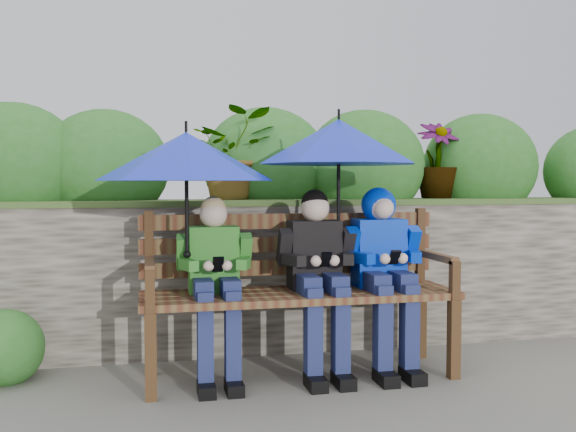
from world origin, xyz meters
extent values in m
plane|color=#61605B|center=(0.00, 0.00, 0.00)|extent=(60.00, 60.00, 0.00)
cube|color=#494339|center=(0.00, 0.75, 0.50)|extent=(8.00, 0.40, 1.00)
cube|color=#3F5928|center=(0.00, 0.75, 1.01)|extent=(8.00, 0.42, 0.04)
cube|color=#3F5928|center=(0.00, 1.95, 0.48)|extent=(8.00, 2.00, 0.96)
ellipsoid|color=#28611D|center=(-1.66, 0.92, 1.27)|extent=(0.90, 0.72, 0.81)
ellipsoid|color=#28611D|center=(-1.08, 0.95, 1.26)|extent=(0.86, 0.69, 0.77)
ellipsoid|color=#28611D|center=(0.05, 1.09, 1.28)|extent=(0.93, 0.75, 0.84)
ellipsoid|color=#28611D|center=(0.78, 0.96, 1.27)|extent=(0.91, 0.73, 0.82)
ellipsoid|color=#28611D|center=(1.74, 1.00, 1.27)|extent=(0.91, 0.73, 0.82)
sphere|color=#D5A3BF|center=(-1.52, 0.85, 1.15)|extent=(0.14, 0.14, 0.14)
sphere|color=#D5A3BF|center=(0.18, 0.85, 1.15)|extent=(0.14, 0.14, 0.14)
imported|color=#28611D|center=(-0.23, 0.85, 1.34)|extent=(0.56, 0.49, 0.63)
imported|color=#28611D|center=(1.30, 0.85, 1.31)|extent=(0.32, 0.32, 0.57)
sphere|color=#28611D|center=(-1.63, 0.35, 0.19)|extent=(0.45, 0.45, 0.45)
cube|color=#432B16|center=(-0.80, -0.18, 0.23)|extent=(0.06, 0.06, 0.46)
cube|color=#432B16|center=(-0.80, 0.29, 0.23)|extent=(0.06, 0.06, 0.46)
cube|color=#432B16|center=(0.93, -0.18, 0.23)|extent=(0.06, 0.06, 0.46)
cube|color=#432B16|center=(0.93, 0.29, 0.23)|extent=(0.06, 0.06, 0.46)
cube|color=#562C1B|center=(0.06, -0.14, 0.48)|extent=(1.86, 0.10, 0.04)
cube|color=#562C1B|center=(0.06, -0.01, 0.48)|extent=(1.86, 0.10, 0.04)
cube|color=#562C1B|center=(0.06, 0.13, 0.48)|extent=(1.86, 0.10, 0.04)
cube|color=#562C1B|center=(0.06, 0.26, 0.48)|extent=(1.86, 0.10, 0.04)
cube|color=#432B16|center=(-0.80, 0.31, 0.72)|extent=(0.05, 0.05, 0.52)
cube|color=#562C1B|center=(-0.80, 0.05, 0.69)|extent=(0.05, 0.48, 0.04)
cube|color=#432B16|center=(-0.80, -0.18, 0.58)|extent=(0.05, 0.05, 0.23)
cube|color=#432B16|center=(0.93, 0.31, 0.72)|extent=(0.05, 0.05, 0.52)
cube|color=#562C1B|center=(0.93, 0.05, 0.69)|extent=(0.05, 0.48, 0.04)
cube|color=#432B16|center=(0.93, -0.18, 0.58)|extent=(0.05, 0.05, 0.23)
cube|color=#562C1B|center=(0.06, 0.32, 0.62)|extent=(1.86, 0.04, 0.09)
cube|color=#562C1B|center=(0.06, 0.32, 0.76)|extent=(1.86, 0.04, 0.09)
cube|color=#562C1B|center=(0.06, 0.32, 0.91)|extent=(1.86, 0.04, 0.09)
cube|color=#317C2E|center=(-0.43, 0.15, 0.70)|extent=(0.29, 0.17, 0.39)
sphere|color=beige|center=(-0.43, 0.13, 0.96)|extent=(0.16, 0.16, 0.16)
sphere|color=tan|center=(-0.43, 0.14, 0.99)|extent=(0.15, 0.15, 0.15)
cube|color=navy|center=(-0.51, 0.02, 0.56)|extent=(0.10, 0.27, 0.10)
cube|color=navy|center=(-0.51, -0.11, 0.28)|extent=(0.08, 0.09, 0.56)
cube|color=black|center=(-0.51, -0.16, 0.03)|extent=(0.09, 0.18, 0.07)
cube|color=navy|center=(-0.36, 0.02, 0.56)|extent=(0.10, 0.27, 0.10)
cube|color=navy|center=(-0.36, -0.11, 0.28)|extent=(0.08, 0.09, 0.56)
cube|color=black|center=(-0.36, -0.16, 0.03)|extent=(0.09, 0.18, 0.07)
cube|color=#317C2E|center=(-0.62, 0.11, 0.75)|extent=(0.07, 0.15, 0.21)
cube|color=#317C2E|center=(-0.59, 0.00, 0.69)|extent=(0.11, 0.18, 0.06)
sphere|color=beige|center=(-0.49, -0.07, 0.69)|extent=(0.06, 0.06, 0.06)
cube|color=#317C2E|center=(-0.25, 0.11, 0.75)|extent=(0.07, 0.15, 0.21)
cube|color=#317C2E|center=(-0.28, 0.00, 0.69)|extent=(0.11, 0.18, 0.06)
sphere|color=beige|center=(-0.38, -0.07, 0.69)|extent=(0.06, 0.06, 0.06)
cube|color=black|center=(-0.43, -0.08, 0.70)|extent=(0.06, 0.07, 0.09)
cube|color=black|center=(0.17, 0.15, 0.71)|extent=(0.31, 0.18, 0.41)
sphere|color=beige|center=(0.17, 0.13, 0.99)|extent=(0.17, 0.17, 0.17)
sphere|color=black|center=(0.17, 0.14, 1.02)|extent=(0.16, 0.16, 0.16)
cube|color=navy|center=(0.09, 0.01, 0.56)|extent=(0.11, 0.29, 0.11)
cube|color=navy|center=(0.09, -0.13, 0.28)|extent=(0.09, 0.10, 0.56)
cube|color=black|center=(0.09, -0.19, 0.04)|extent=(0.10, 0.20, 0.07)
cube|color=navy|center=(0.25, 0.01, 0.56)|extent=(0.11, 0.29, 0.11)
cube|color=navy|center=(0.25, -0.13, 0.28)|extent=(0.09, 0.10, 0.56)
cube|color=black|center=(0.25, -0.19, 0.04)|extent=(0.10, 0.20, 0.07)
cube|color=black|center=(-0.02, 0.11, 0.77)|extent=(0.07, 0.16, 0.23)
cube|color=black|center=(0.01, -0.01, 0.70)|extent=(0.12, 0.19, 0.06)
sphere|color=beige|center=(0.12, -0.09, 0.70)|extent=(0.06, 0.06, 0.06)
cube|color=black|center=(0.37, 0.11, 0.77)|extent=(0.07, 0.16, 0.23)
cube|color=black|center=(0.34, -0.01, 0.70)|extent=(0.12, 0.19, 0.06)
sphere|color=beige|center=(0.23, -0.09, 0.70)|extent=(0.06, 0.06, 0.06)
cube|color=black|center=(0.17, -0.10, 0.71)|extent=(0.06, 0.07, 0.09)
cube|color=#001AB9|center=(0.59, 0.15, 0.71)|extent=(0.31, 0.18, 0.42)
sphere|color=beige|center=(0.59, 0.13, 1.00)|extent=(0.17, 0.17, 0.17)
sphere|color=#001AB9|center=(0.59, 0.16, 1.01)|extent=(0.22, 0.22, 0.22)
sphere|color=beige|center=(0.59, 0.09, 0.99)|extent=(0.13, 0.13, 0.13)
cube|color=navy|center=(0.51, 0.01, 0.56)|extent=(0.11, 0.29, 0.11)
cube|color=navy|center=(0.51, -0.14, 0.28)|extent=(0.09, 0.10, 0.56)
cube|color=black|center=(0.51, -0.19, 0.04)|extent=(0.10, 0.20, 0.07)
cube|color=navy|center=(0.67, 0.01, 0.56)|extent=(0.11, 0.29, 0.11)
cube|color=navy|center=(0.67, -0.14, 0.28)|extent=(0.09, 0.10, 0.56)
cube|color=black|center=(0.67, -0.19, 0.04)|extent=(0.10, 0.20, 0.07)
cube|color=#001AB9|center=(0.39, 0.11, 0.77)|extent=(0.07, 0.17, 0.23)
cube|color=#001AB9|center=(0.42, -0.01, 0.70)|extent=(0.12, 0.19, 0.06)
sphere|color=beige|center=(0.53, -0.09, 0.70)|extent=(0.06, 0.06, 0.06)
cube|color=#001AB9|center=(0.78, 0.11, 0.77)|extent=(0.07, 0.17, 0.23)
cube|color=#001AB9|center=(0.76, -0.01, 0.70)|extent=(0.12, 0.19, 0.06)
sphere|color=beige|center=(0.64, -0.09, 0.70)|extent=(0.06, 0.06, 0.06)
cube|color=black|center=(0.59, -0.10, 0.71)|extent=(0.06, 0.07, 0.09)
cone|color=#1025C3|center=(-0.59, 0.03, 1.29)|extent=(0.98, 0.98, 0.27)
cylinder|color=black|center=(-0.59, 0.03, 1.46)|extent=(0.02, 0.02, 0.06)
cylinder|color=black|center=(-0.59, 0.03, 1.02)|extent=(0.02, 0.02, 0.55)
sphere|color=black|center=(-0.59, 0.03, 0.75)|extent=(0.04, 0.04, 0.04)
cone|color=#1025C3|center=(0.31, 0.11, 1.39)|extent=(0.96, 0.96, 0.27)
cylinder|color=black|center=(0.31, 0.11, 1.55)|extent=(0.02, 0.02, 0.06)
cylinder|color=black|center=(0.31, 0.11, 1.08)|extent=(0.02, 0.02, 0.63)
sphere|color=black|center=(0.31, 0.11, 0.77)|extent=(0.04, 0.04, 0.04)
camera|label=1|loc=(-0.82, -3.57, 1.15)|focal=40.00mm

